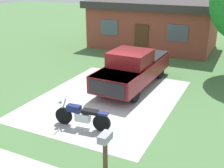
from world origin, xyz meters
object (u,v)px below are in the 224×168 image
(mailbox, at_px, (105,143))
(pickup_truck, at_px, (134,67))
(motorcycle, at_px, (82,116))
(neighbor_house, at_px, (153,24))

(mailbox, bearing_deg, pickup_truck, 105.40)
(motorcycle, relative_size, neighbor_house, 0.23)
(motorcycle, xyz_separation_m, pickup_truck, (0.09, 4.87, 0.48))
(pickup_truck, relative_size, mailbox, 4.51)
(pickup_truck, height_order, mailbox, pickup_truck)
(mailbox, height_order, neighbor_house, neighbor_house)
(pickup_truck, distance_m, neighbor_house, 8.81)
(pickup_truck, xyz_separation_m, neighbor_house, (-1.85, 8.57, 0.84))
(motorcycle, relative_size, mailbox, 1.76)
(motorcycle, distance_m, neighbor_house, 13.62)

